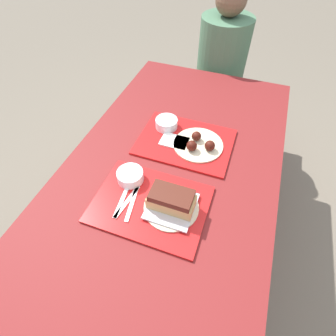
# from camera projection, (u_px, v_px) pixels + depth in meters

# --- Properties ---
(ground_plane) EXTENTS (12.00, 12.00, 0.00)m
(ground_plane) POSITION_uv_depth(u_px,v_px,m) (168.00, 242.00, 1.72)
(ground_plane) COLOR #706656
(picnic_table) EXTENTS (0.95, 1.81, 0.72)m
(picnic_table) POSITION_uv_depth(u_px,v_px,m) (169.00, 183.00, 1.23)
(picnic_table) COLOR maroon
(picnic_table) RESTS_ON ground_plane
(picnic_bench_far) EXTENTS (0.90, 0.28, 0.48)m
(picnic_bench_far) POSITION_uv_depth(u_px,v_px,m) (216.00, 96.00, 2.10)
(picnic_bench_far) COLOR maroon
(picnic_bench_far) RESTS_ON ground_plane
(tray_near) EXTENTS (0.45, 0.33, 0.01)m
(tray_near) POSITION_uv_depth(u_px,v_px,m) (150.00, 204.00, 1.05)
(tray_near) COLOR red
(tray_near) RESTS_ON picnic_table
(tray_far) EXTENTS (0.45, 0.33, 0.01)m
(tray_far) POSITION_uv_depth(u_px,v_px,m) (185.00, 142.00, 1.29)
(tray_far) COLOR red
(tray_far) RESTS_ON picnic_table
(bowl_coleslaw_near) EXTENTS (0.11, 0.11, 0.05)m
(bowl_coleslaw_near) POSITION_uv_depth(u_px,v_px,m) (130.00, 176.00, 1.11)
(bowl_coleslaw_near) COLOR silver
(bowl_coleslaw_near) RESTS_ON tray_near
(brisket_sandwich_plate) EXTENTS (0.22, 0.22, 0.10)m
(brisket_sandwich_plate) POSITION_uv_depth(u_px,v_px,m) (171.00, 202.00, 1.00)
(brisket_sandwich_plate) COLOR beige
(brisket_sandwich_plate) RESTS_ON tray_near
(plastic_fork_near) EXTENTS (0.04, 0.17, 0.00)m
(plastic_fork_near) POSITION_uv_depth(u_px,v_px,m) (127.00, 202.00, 1.05)
(plastic_fork_near) COLOR white
(plastic_fork_near) RESTS_ON tray_near
(plastic_knife_near) EXTENTS (0.04, 0.17, 0.00)m
(plastic_knife_near) POSITION_uv_depth(u_px,v_px,m) (132.00, 203.00, 1.04)
(plastic_knife_near) COLOR white
(plastic_knife_near) RESTS_ON tray_near
(plastic_spoon_near) EXTENTS (0.03, 0.17, 0.00)m
(plastic_spoon_near) POSITION_uv_depth(u_px,v_px,m) (122.00, 200.00, 1.05)
(plastic_spoon_near) COLOR white
(plastic_spoon_near) RESTS_ON tray_near
(bowl_coleslaw_far) EXTENTS (0.11, 0.11, 0.05)m
(bowl_coleslaw_far) POSITION_uv_depth(u_px,v_px,m) (167.00, 123.00, 1.33)
(bowl_coleslaw_far) COLOR silver
(bowl_coleslaw_far) RESTS_ON tray_far
(wings_plate_far) EXTENTS (0.24, 0.24, 0.06)m
(wings_plate_far) POSITION_uv_depth(u_px,v_px,m) (199.00, 144.00, 1.25)
(wings_plate_far) COLOR beige
(wings_plate_far) RESTS_ON tray_far
(napkin_far) EXTENTS (0.13, 0.09, 0.01)m
(napkin_far) POSITION_uv_depth(u_px,v_px,m) (174.00, 141.00, 1.27)
(napkin_far) COLOR white
(napkin_far) RESTS_ON tray_far
(person_seated_across) EXTENTS (0.34, 0.34, 0.71)m
(person_seated_across) POSITION_uv_depth(u_px,v_px,m) (223.00, 51.00, 1.82)
(person_seated_across) COLOR #477051
(person_seated_across) RESTS_ON picnic_bench_far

